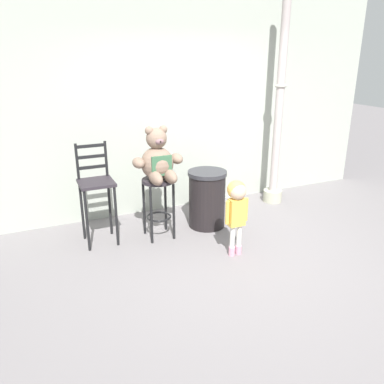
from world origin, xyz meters
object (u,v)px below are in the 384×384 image
at_px(teddy_bear, 158,161).
at_px(trash_bin, 207,199).
at_px(bar_stool_with_teddy, 158,196).
at_px(lamppost, 278,124).
at_px(child_walking, 237,202).
at_px(bar_chair_empty, 96,188).

relative_size(teddy_bear, trash_bin, 0.85).
bearing_deg(bar_stool_with_teddy, lamppost, 12.22).
xyz_separation_m(bar_stool_with_teddy, child_walking, (0.63, -0.79, 0.10)).
bearing_deg(bar_chair_empty, child_walking, -35.81).
distance_m(teddy_bear, lamppost, 2.07).
bearing_deg(trash_bin, child_walking, -93.69).
bearing_deg(trash_bin, bar_chair_empty, 175.00).
distance_m(bar_stool_with_teddy, teddy_bear, 0.45).
relative_size(bar_stool_with_teddy, child_walking, 0.85).
relative_size(bar_stool_with_teddy, trash_bin, 1.00).
distance_m(bar_stool_with_teddy, lamppost, 2.16).
xyz_separation_m(teddy_bear, child_walking, (0.63, -0.76, -0.35)).
xyz_separation_m(trash_bin, bar_chair_empty, (-1.38, 0.12, 0.31)).
bearing_deg(teddy_bear, trash_bin, 6.55).
height_order(teddy_bear, lamppost, lamppost).
xyz_separation_m(lamppost, bar_chair_empty, (-2.70, -0.27, -0.52)).
distance_m(teddy_bear, trash_bin, 0.92).
relative_size(bar_stool_with_teddy, lamppost, 0.25).
xyz_separation_m(teddy_bear, trash_bin, (0.68, 0.08, -0.61)).
distance_m(teddy_bear, bar_chair_empty, 0.79).
bearing_deg(child_walking, teddy_bear, -168.40).
height_order(bar_stool_with_teddy, trash_bin, same).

